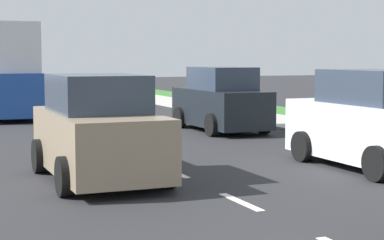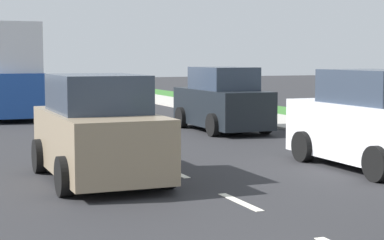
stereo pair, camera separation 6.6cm
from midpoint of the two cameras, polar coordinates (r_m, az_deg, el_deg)
The scene contains 6 objects.
ground_plane at distance 25.37m, azimuth -11.17°, elevation 0.03°, with size 96.00×96.00×0.00m, color #28282B.
lane_center_line at distance 29.49m, azimuth -12.70°, elevation 0.75°, with size 0.14×46.40×0.01m.
delivery_truck at distance 25.88m, azimuth -15.03°, elevation 3.63°, with size 2.16×4.60×3.54m.
car_parked_far at distance 21.05m, azimuth 2.63°, elevation 1.58°, with size 1.92×4.16×2.00m.
car_parked_curbside at distance 14.44m, azimuth 15.25°, elevation -0.24°, with size 1.96×4.21×2.05m.
car_oncoming_lead at distance 12.74m, azimuth -7.79°, elevation -0.97°, with size 2.03×4.02×1.99m.
Camera 2 is at (-4.67, -3.83, 2.32)m, focal length 63.03 mm.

